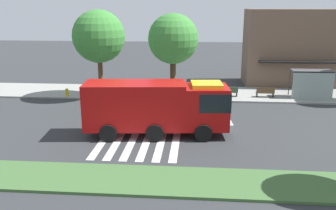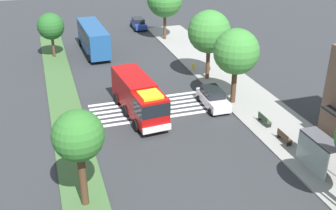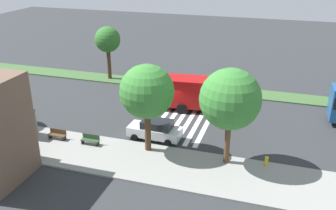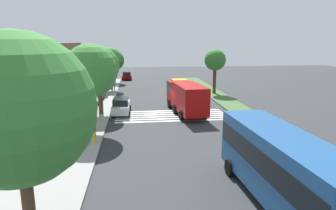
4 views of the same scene
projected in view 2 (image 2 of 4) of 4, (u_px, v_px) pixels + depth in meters
The scene contains 16 objects.
ground_plane at pixel (160, 117), 38.16m from camera, with size 120.00×120.00×0.00m, color #2D3033.
sidewalk at pixel (252, 103), 40.74m from camera, with size 60.00×5.67×0.14m, color gray.
median_strip at pixel (70, 129), 35.89m from camera, with size 60.00×3.00×0.14m, color #3D6033.
crosswalk at pixel (154, 108), 39.89m from camera, with size 4.95×12.09×0.01m.
fire_truck at pixel (139, 96), 37.54m from camera, with size 9.46×3.44×3.45m.
parked_car_west at pixel (138, 23), 65.38m from camera, with size 4.45×2.15×1.67m.
parked_car_mid at pixel (213, 98), 39.74m from camera, with size 4.74×2.14×1.81m.
transit_bus at pixel (93, 37), 53.92m from camera, with size 10.18×3.14×3.68m.
bus_stop_shelter at pixel (317, 148), 29.67m from camera, with size 3.50×1.40×2.46m.
bench_near_shelter at pixel (284, 137), 33.66m from camera, with size 1.60×0.50×0.90m.
bench_west_of_shelter at pixel (264, 119), 36.44m from camera, with size 1.60×0.50×0.90m.
sidewalk_tree_west at pixel (209, 32), 44.09m from camera, with size 4.63×4.63×7.67m.
sidewalk_tree_center at pixel (236, 52), 38.55m from camera, with size 4.36×4.36×7.38m.
median_tree_far_west at pixel (51, 26), 51.34m from camera, with size 3.34×3.34×5.65m.
median_tree_west at pixel (78, 137), 24.67m from camera, with size 3.20×3.20×6.67m.
fire_hydrant at pixel (193, 67), 48.74m from camera, with size 0.28×0.28×0.70m, color gold.
Camera 2 is at (32.53, -9.57, 17.56)m, focal length 44.02 mm.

